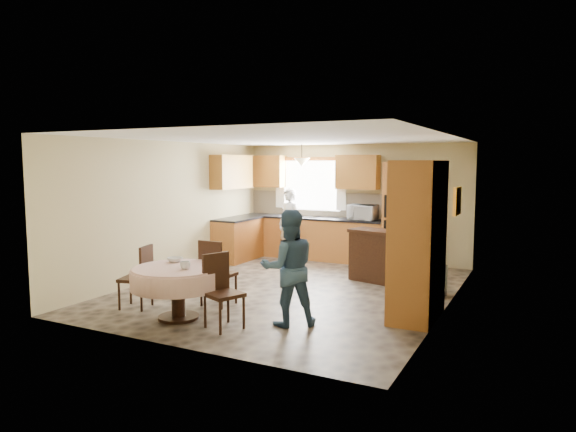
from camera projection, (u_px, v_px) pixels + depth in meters
The scene contains 36 objects.
floor at pixel (291, 289), 8.57m from camera, with size 5.00×6.00×0.01m, color #6D5D4C.
ceiling at pixel (292, 138), 8.31m from camera, with size 5.00×6.00×0.01m, color white.
wall_back at pixel (353, 202), 11.10m from camera, with size 5.00×0.02×2.50m, color tan.
wall_front at pixel (173, 239), 5.78m from camera, with size 5.00×0.02×2.50m, color tan.
wall_left at pixel (172, 209), 9.57m from camera, with size 0.02×6.00×2.50m, color tan.
wall_right at pixel (448, 223), 7.32m from camera, with size 0.02×6.00×2.50m, color tan.
window at pixel (311, 185), 11.50m from camera, with size 1.40×0.03×1.10m, color white.
curtain_left at pixel (280, 183), 11.79m from camera, with size 0.22×0.02×1.15m, color white.
curtain_right at pixel (341, 184), 11.11m from camera, with size 0.22×0.02×1.15m, color white.
base_cab_back at pixel (312, 239), 11.30m from camera, with size 3.30×0.60×0.88m, color #C97935.
counter_back at pixel (312, 218), 11.26m from camera, with size 3.30×0.64×0.04m, color black.
base_cab_left at pixel (238, 240), 11.11m from camera, with size 0.60×1.20×0.88m, color #C97935.
counter_left at pixel (238, 219), 11.06m from camera, with size 0.64×1.20×0.04m, color black.
backsplash at pixel (317, 204), 11.48m from camera, with size 3.30×0.02×0.55m, color #CAB38E.
wall_cab_left at pixel (267, 171), 11.81m from camera, with size 0.85×0.33×0.72m, color #BA842E.
wall_cab_right at pixel (358, 172), 10.82m from camera, with size 0.90×0.33×0.72m, color #BA842E.
wall_cab_side at pixel (232, 172), 11.02m from camera, with size 0.33×1.20×0.72m, color #BA842E.
oven_tower at pixel (402, 215), 10.33m from camera, with size 0.66×0.62×2.12m, color #C97935.
oven_upper at pixel (398, 207), 10.03m from camera, with size 0.56×0.01×0.45m, color black.
oven_lower at pixel (398, 232), 10.09m from camera, with size 0.56×0.01×0.45m, color black.
pendant at pixel (302, 162), 11.02m from camera, with size 0.36×0.36×0.18m, color beige.
sideboard at pixel (383, 258), 9.03m from camera, with size 1.21×0.50×0.87m, color #351C0E.
space_heater at pixel (433, 280), 8.13m from camera, with size 0.36×0.25×0.50m, color black.
cupboard at pixel (418, 240), 6.90m from camera, with size 0.56×1.12×2.14m, color #C97935.
dining_table at pixel (178, 279), 6.92m from camera, with size 1.25×1.25×0.71m.
chair_left at pixel (140, 274), 7.44m from camera, with size 0.49×0.49×0.92m.
chair_back at pixel (215, 270), 7.53m from camera, with size 0.44×0.44×0.99m.
chair_right at pixel (221, 287), 6.57m from camera, with size 0.54×0.54×0.95m.
framed_picture at pixel (457, 201), 8.17m from camera, with size 0.06×0.54×0.45m.
microwave at pixel (363, 212), 10.66m from camera, with size 0.57×0.39×0.32m, color silver.
person_sink at pixel (289, 224), 11.07m from camera, with size 0.57×0.37×1.56m, color silver.
person_dining at pixel (289, 268), 6.63m from camera, with size 0.74×0.57×1.51m, color #324F6D.
bowl_sideboard at pixel (374, 232), 9.06m from camera, with size 0.24×0.24×0.06m, color #B2B2B2.
bottle_sideboard at pixel (408, 226), 8.78m from camera, with size 0.12×0.12×0.31m, color silver.
cup_table at pixel (185, 265), 6.75m from camera, with size 0.14×0.14×0.11m, color #B2B2B2.
bowl_table at pixel (175, 260), 7.25m from camera, with size 0.21×0.21×0.07m, color #B2B2B2.
Camera 1 is at (3.74, -7.52, 2.12)m, focal length 32.00 mm.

